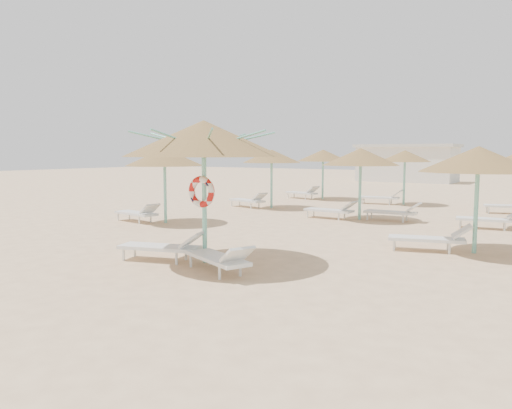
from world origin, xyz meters
The scene contains 6 objects.
ground centered at (0.00, 0.00, 0.00)m, with size 120.00×120.00×0.00m, color #DFB588.
main_palapa centered at (-0.39, 0.14, 2.87)m, with size 3.67×3.67×3.29m.
lounger_main_a centered at (-1.26, -0.28, 0.36)m, with size 2.17×1.18×0.76m.
lounger_main_b centered at (0.59, -0.55, 0.35)m, with size 2.07×1.34×0.73m.
palapa_field centered at (0.90, 9.69, 2.33)m, with size 18.57×14.41×2.72m.
service_hut centered at (-6.00, 35.00, 1.64)m, with size 8.40×4.40×3.25m.
Camera 1 is at (6.89, -8.80, 2.57)m, focal length 35.00 mm.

